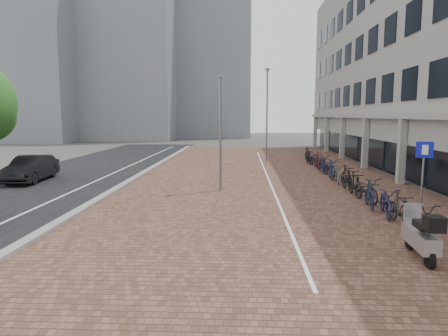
% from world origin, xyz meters
% --- Properties ---
extents(ground, '(140.00, 140.00, 0.00)m').
position_xyz_m(ground, '(0.00, 0.00, 0.00)').
color(ground, '#474442').
rests_on(ground, ground).
extents(plaza_brick, '(14.50, 42.00, 0.04)m').
position_xyz_m(plaza_brick, '(2.00, 12.00, 0.01)').
color(plaza_brick, brown).
rests_on(plaza_brick, ground).
extents(street_asphalt, '(8.00, 50.00, 0.03)m').
position_xyz_m(street_asphalt, '(-9.00, 12.00, 0.01)').
color(street_asphalt, black).
rests_on(street_asphalt, ground).
extents(curb, '(0.35, 42.00, 0.14)m').
position_xyz_m(curb, '(-5.10, 12.00, 0.07)').
color(curb, gray).
rests_on(curb, ground).
extents(lane_line, '(0.12, 44.00, 0.00)m').
position_xyz_m(lane_line, '(-7.00, 12.00, 0.02)').
color(lane_line, white).
rests_on(lane_line, street_asphalt).
extents(parking_line, '(0.10, 30.00, 0.00)m').
position_xyz_m(parking_line, '(2.20, 12.00, 0.04)').
color(parking_line, white).
rests_on(parking_line, plaza_brick).
extents(office_building, '(8.40, 40.00, 15.00)m').
position_xyz_m(office_building, '(12.97, 16.00, 8.44)').
color(office_building, '#989893').
rests_on(office_building, ground).
extents(bg_towers, '(33.00, 23.00, 32.00)m').
position_xyz_m(bg_towers, '(-14.34, 48.94, 13.96)').
color(bg_towers, gray).
rests_on(bg_towers, ground).
extents(car_dark, '(1.78, 4.27, 1.37)m').
position_xyz_m(car_dark, '(-10.40, 9.97, 0.69)').
color(car_dark, black).
rests_on(car_dark, ground).
extents(scooter_front, '(0.70, 1.87, 1.26)m').
position_xyz_m(scooter_front, '(5.07, -0.90, 0.63)').
color(scooter_front, '#A3A3A8').
rests_on(scooter_front, ground).
extents(parking_sign, '(0.53, 0.18, 2.61)m').
position_xyz_m(parking_sign, '(6.84, 3.13, 1.77)').
color(parking_sign, slate).
rests_on(parking_sign, ground).
extents(lamp_near, '(0.12, 0.12, 5.20)m').
position_xyz_m(lamp_near, '(-0.25, 7.70, 2.60)').
color(lamp_near, slate).
rests_on(lamp_near, ground).
extents(lamp_far, '(0.12, 0.12, 6.82)m').
position_xyz_m(lamp_far, '(2.58, 19.47, 3.41)').
color(lamp_far, slate).
rests_on(lamp_far, ground).
extents(bike_row, '(1.10, 21.42, 1.05)m').
position_xyz_m(bike_row, '(5.72, 10.65, 0.52)').
color(bike_row, black).
rests_on(bike_row, ground).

